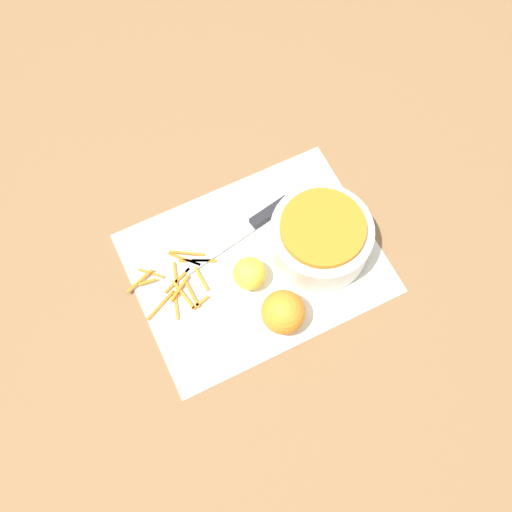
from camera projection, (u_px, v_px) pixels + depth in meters
ground_plane at (256, 263)px, 1.12m from camera, size 4.00×4.00×0.00m
cutting_board at (256, 263)px, 1.12m from camera, size 0.45×0.35×0.01m
bowl_speckled at (321, 237)px, 1.09m from camera, size 0.19×0.19×0.09m
knife at (256, 222)px, 1.14m from camera, size 0.24×0.07×0.02m
orange_left at (283, 312)px, 1.04m from camera, size 0.08×0.08×0.08m
lemon at (249, 273)px, 1.08m from camera, size 0.06×0.06×0.06m
peel_pile at (177, 281)px, 1.10m from camera, size 0.18×0.13×0.01m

